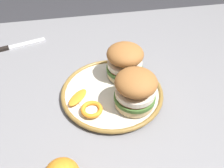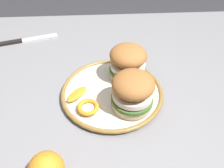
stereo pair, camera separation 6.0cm
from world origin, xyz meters
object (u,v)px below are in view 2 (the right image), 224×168
object	(u,v)px
sandwich_half_right	(133,91)
table_knife	(23,41)
dinner_plate	(112,92)
dining_table	(121,110)
sandwich_half_left	(128,62)

from	to	relation	value
sandwich_half_right	table_knife	distance (m)	0.51
dinner_plate	sandwich_half_right	size ratio (longest dim) A/B	2.22
dining_table	dinner_plate	world-z (taller)	dinner_plate
dinner_plate	table_knife	bearing A→B (deg)	136.58
sandwich_half_left	sandwich_half_right	xyz separation A→B (m)	(-0.00, -0.12, 0.00)
dining_table	sandwich_half_left	size ratio (longest dim) A/B	11.66
sandwich_half_right	table_knife	size ratio (longest dim) A/B	0.59
sandwich_half_left	table_knife	distance (m)	0.44
sandwich_half_right	dining_table	bearing A→B (deg)	100.00
dining_table	table_knife	bearing A→B (deg)	142.06
dining_table	table_knife	world-z (taller)	table_knife
dining_table	table_knife	distance (m)	0.45
sandwich_half_left	table_knife	size ratio (longest dim) A/B	0.49
dining_table	dinner_plate	distance (m)	0.12
dinner_plate	sandwich_half_left	world-z (taller)	sandwich_half_left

